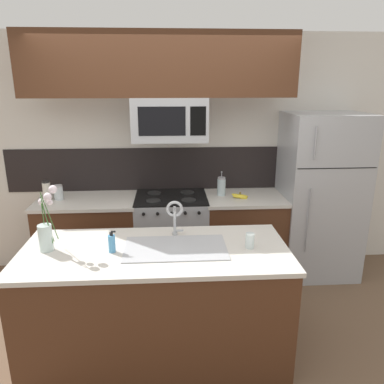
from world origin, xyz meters
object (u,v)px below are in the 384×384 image
(banana_bunch, at_px, (240,196))
(storage_jar_tall, at_px, (47,190))
(stove_range, at_px, (172,237))
(microwave, at_px, (170,119))
(storage_jar_medium, at_px, (58,192))
(flower_vase, at_px, (46,231))
(drinking_glass, at_px, (250,241))
(sink_faucet, at_px, (175,213))
(dish_soap_bottle, at_px, (112,243))
(french_press, at_px, (221,186))
(refrigerator, at_px, (319,196))

(banana_bunch, bearing_deg, storage_jar_tall, 177.67)
(stove_range, bearing_deg, banana_bunch, -4.69)
(banana_bunch, bearing_deg, microwave, 176.95)
(storage_jar_medium, xyz_separation_m, flower_vase, (0.26, -1.23, 0.07))
(storage_jar_medium, relative_size, drinking_glass, 1.34)
(microwave, relative_size, flower_vase, 1.55)
(stove_range, height_order, storage_jar_medium, storage_jar_medium)
(sink_faucet, bearing_deg, banana_bunch, 53.93)
(sink_faucet, relative_size, dish_soap_bottle, 1.85)
(french_press, xyz_separation_m, dish_soap_bottle, (-0.99, -1.34, -0.03))
(drinking_glass, bearing_deg, refrigerator, 50.94)
(microwave, distance_m, storage_jar_tall, 1.48)
(sink_faucet, xyz_separation_m, drinking_glass, (0.55, -0.24, -0.14))
(refrigerator, height_order, drinking_glass, refrigerator)
(microwave, xyz_separation_m, flower_vase, (-0.91, -1.20, -0.68))
(stove_range, height_order, microwave, microwave)
(microwave, distance_m, sink_faucet, 1.19)
(microwave, xyz_separation_m, sink_faucet, (0.02, -1.01, -0.63))
(storage_jar_medium, bearing_deg, storage_jar_tall, 176.57)
(sink_faucet, bearing_deg, stove_range, 91.25)
(microwave, height_order, storage_jar_tall, microwave)
(drinking_glass, height_order, flower_vase, flower_vase)
(stove_range, relative_size, flower_vase, 1.93)
(storage_jar_tall, height_order, banana_bunch, storage_jar_tall)
(french_press, distance_m, sink_faucet, 1.22)
(flower_vase, bearing_deg, refrigerator, 26.02)
(stove_range, distance_m, storage_jar_medium, 1.28)
(stove_range, xyz_separation_m, drinking_glass, (0.58, -1.27, 0.51))
(microwave, height_order, storage_jar_medium, microwave)
(storage_jar_medium, relative_size, banana_bunch, 0.81)
(microwave, xyz_separation_m, banana_bunch, (0.73, -0.04, -0.81))
(storage_jar_medium, relative_size, flower_vase, 0.32)
(stove_range, distance_m, flower_vase, 1.64)
(refrigerator, height_order, flower_vase, refrigerator)
(refrigerator, height_order, sink_faucet, refrigerator)
(storage_jar_tall, bearing_deg, banana_bunch, -2.33)
(stove_range, xyz_separation_m, refrigerator, (1.62, 0.02, 0.43))
(banana_bunch, relative_size, drinking_glass, 1.66)
(storage_jar_medium, bearing_deg, flower_vase, -78.21)
(storage_jar_tall, distance_m, storage_jar_medium, 0.12)
(microwave, relative_size, dish_soap_bottle, 4.51)
(sink_faucet, height_order, drinking_glass, sink_faucet)
(dish_soap_bottle, bearing_deg, microwave, 70.72)
(stove_range, relative_size, banana_bunch, 4.87)
(refrigerator, distance_m, flower_vase, 2.83)
(storage_jar_tall, distance_m, french_press, 1.84)
(french_press, bearing_deg, flower_vase, -138.81)
(microwave, bearing_deg, stove_range, 90.16)
(storage_jar_tall, distance_m, drinking_glass, 2.27)
(refrigerator, relative_size, storage_jar_tall, 8.75)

